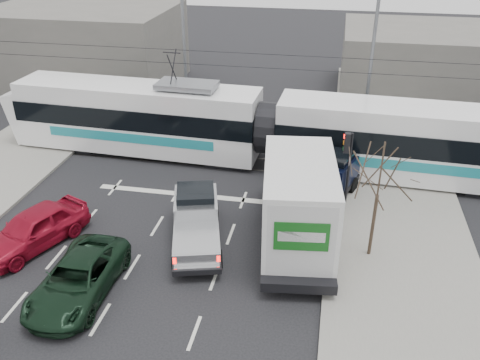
% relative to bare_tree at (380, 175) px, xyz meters
% --- Properties ---
extents(ground, '(120.00, 120.00, 0.00)m').
position_rel_bare_tree_xyz_m(ground, '(-7.60, -2.50, -3.79)').
color(ground, black).
rests_on(ground, ground).
extents(sidewalk_right, '(6.00, 60.00, 0.15)m').
position_rel_bare_tree_xyz_m(sidewalk_right, '(1.40, -2.50, -3.72)').
color(sidewalk_right, gray).
rests_on(sidewalk_right, ground).
extents(rails, '(60.00, 1.60, 0.03)m').
position_rel_bare_tree_xyz_m(rails, '(-7.60, 7.50, -3.78)').
color(rails, '#33302D').
rests_on(rails, ground).
extents(building_left, '(14.00, 10.00, 6.00)m').
position_rel_bare_tree_xyz_m(building_left, '(-21.60, 19.50, -0.79)').
color(building_left, slate).
rests_on(building_left, ground).
extents(building_right, '(12.00, 10.00, 5.00)m').
position_rel_bare_tree_xyz_m(building_right, '(4.40, 21.50, -1.29)').
color(building_right, slate).
rests_on(building_right, ground).
extents(bare_tree, '(2.40, 2.40, 5.00)m').
position_rel_bare_tree_xyz_m(bare_tree, '(0.00, 0.00, 0.00)').
color(bare_tree, '#47382B').
rests_on(bare_tree, ground).
extents(traffic_signal, '(0.44, 0.44, 3.60)m').
position_rel_bare_tree_xyz_m(traffic_signal, '(-1.13, 4.00, -1.05)').
color(traffic_signal, black).
rests_on(traffic_signal, ground).
extents(street_lamp_near, '(2.38, 0.25, 9.00)m').
position_rel_bare_tree_xyz_m(street_lamp_near, '(-0.29, 11.50, 1.32)').
color(street_lamp_near, slate).
rests_on(street_lamp_near, ground).
extents(street_lamp_far, '(2.38, 0.25, 9.00)m').
position_rel_bare_tree_xyz_m(street_lamp_far, '(-11.79, 13.50, 1.32)').
color(street_lamp_far, slate).
rests_on(street_lamp_far, ground).
extents(catenary, '(60.00, 0.20, 7.00)m').
position_rel_bare_tree_xyz_m(catenary, '(-7.60, 7.50, 0.09)').
color(catenary, black).
rests_on(catenary, ground).
extents(tram, '(29.16, 4.28, 5.93)m').
position_rel_bare_tree_xyz_m(tram, '(-5.36, 7.67, -1.69)').
color(tram, white).
rests_on(tram, ground).
extents(silver_pickup, '(3.26, 5.78, 1.99)m').
position_rel_bare_tree_xyz_m(silver_pickup, '(-7.28, -0.05, -2.80)').
color(silver_pickup, black).
rests_on(silver_pickup, ground).
extents(box_truck, '(3.70, 8.32, 4.02)m').
position_rel_bare_tree_xyz_m(box_truck, '(-3.07, 0.51, -1.80)').
color(box_truck, black).
rests_on(box_truck, ground).
extents(navy_pickup, '(3.66, 5.61, 2.23)m').
position_rel_bare_tree_xyz_m(navy_pickup, '(-1.98, 4.32, -2.69)').
color(navy_pickup, black).
rests_on(navy_pickup, ground).
extents(green_car, '(2.36, 5.09, 1.41)m').
position_rel_bare_tree_xyz_m(green_car, '(-10.58, -4.39, -3.09)').
color(green_car, black).
rests_on(green_car, ground).
extents(red_car, '(3.68, 5.20, 1.65)m').
position_rel_bare_tree_xyz_m(red_car, '(-13.84, -1.84, -2.97)').
color(red_car, maroon).
rests_on(red_car, ground).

